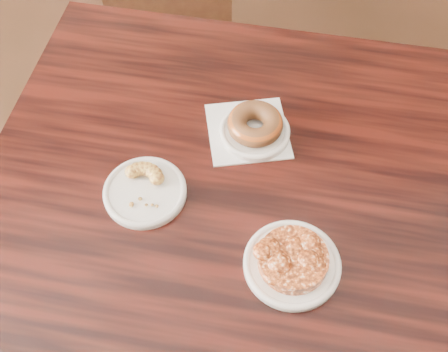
{
  "coord_description": "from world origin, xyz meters",
  "views": [
    {
      "loc": [
        -0.26,
        -0.32,
        1.66
      ],
      "look_at": [
        -0.23,
        0.26,
        0.8
      ],
      "focal_mm": 45.0,
      "sensor_mm": 36.0,
      "label": 1
    }
  ],
  "objects_px": {
    "glazed_donut": "(255,124)",
    "cafe_table": "(228,279)",
    "apple_fritter": "(293,258)",
    "cruller_fragment": "(144,187)"
  },
  "relations": [
    {
      "from": "cafe_table",
      "to": "glazed_donut",
      "type": "xyz_separation_m",
      "value": [
        0.06,
        0.15,
        0.41
      ]
    },
    {
      "from": "glazed_donut",
      "to": "cafe_table",
      "type": "bearing_deg",
      "value": -111.79
    },
    {
      "from": "cafe_table",
      "to": "glazed_donut",
      "type": "distance_m",
      "value": 0.44
    },
    {
      "from": "apple_fritter",
      "to": "glazed_donut",
      "type": "bearing_deg",
      "value": 98.3
    },
    {
      "from": "glazed_donut",
      "to": "cruller_fragment",
      "type": "bearing_deg",
      "value": -148.73
    },
    {
      "from": "cafe_table",
      "to": "glazed_donut",
      "type": "bearing_deg",
      "value": 81.58
    },
    {
      "from": "glazed_donut",
      "to": "cruller_fragment",
      "type": "height_order",
      "value": "glazed_donut"
    },
    {
      "from": "glazed_donut",
      "to": "apple_fritter",
      "type": "height_order",
      "value": "glazed_donut"
    },
    {
      "from": "glazed_donut",
      "to": "cruller_fragment",
      "type": "relative_size",
      "value": 1.16
    },
    {
      "from": "cafe_table",
      "to": "apple_fritter",
      "type": "xyz_separation_m",
      "value": [
        0.1,
        -0.14,
        0.41
      ]
    }
  ]
}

